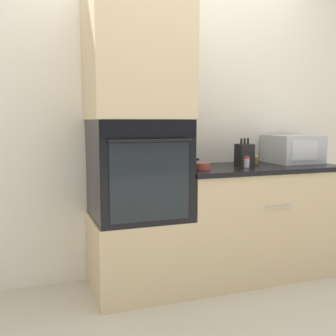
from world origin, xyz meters
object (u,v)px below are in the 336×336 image
wall_oven (138,169)px  condiment_jar_mid (247,162)px  knife_block (244,154)px  bowl (201,166)px  condiment_jar_near (197,163)px  condiment_jar_far (255,160)px  microwave (293,149)px

wall_oven → condiment_jar_mid: wall_oven is taller
knife_block → bowl: bearing=-164.8°
condiment_jar_near → condiment_jar_mid: condiment_jar_mid is taller
wall_oven → condiment_jar_near: size_ratio=10.68×
knife_block → bowl: (-0.42, -0.12, -0.06)m
wall_oven → condiment_jar_mid: 0.83m
bowl → condiment_jar_mid: bearing=-2.9°
condiment_jar_near → bowl: bearing=-99.1°
bowl → condiment_jar_far: size_ratio=1.87×
wall_oven → condiment_jar_near: (0.48, 0.07, 0.02)m
wall_oven → bowl: size_ratio=5.15×
microwave → bowl: bearing=-170.5°
microwave → condiment_jar_near: size_ratio=6.11×
condiment_jar_far → bowl: bearing=-165.0°
knife_block → bowl: knife_block is taller
microwave → bowl: size_ratio=2.94×
bowl → condiment_jar_near: bearing=80.9°
bowl → condiment_jar_far: (0.54, 0.15, 0.01)m
bowl → knife_block: bearing=15.2°
knife_block → condiment_jar_far: bearing=14.6°
microwave → condiment_jar_mid: microwave is taller
condiment_jar_mid → condiment_jar_far: (0.18, 0.17, -0.01)m
bowl → condiment_jar_near: (0.02, 0.13, 0.01)m
microwave → condiment_jar_far: (-0.36, -0.00, -0.08)m
condiment_jar_mid → condiment_jar_near: bearing=156.9°
knife_block → condiment_jar_near: knife_block is taller
condiment_jar_far → condiment_jar_near: bearing=-178.1°
wall_oven → bowl: (0.46, -0.06, 0.01)m
condiment_jar_far → microwave: bearing=0.7°
microwave → knife_block: (-0.48, -0.04, -0.03)m
wall_oven → knife_block: wall_oven is taller
microwave → bowl: (-0.91, -0.15, -0.09)m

